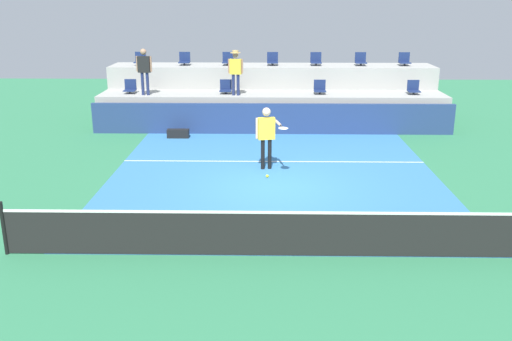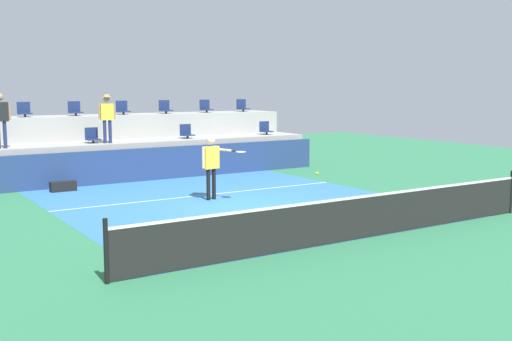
{
  "view_description": "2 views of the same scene",
  "coord_description": "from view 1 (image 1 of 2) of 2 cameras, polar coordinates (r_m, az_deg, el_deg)",
  "views": [
    {
      "loc": [
        -0.22,
        -13.7,
        4.74
      ],
      "look_at": [
        -0.45,
        -1.14,
        0.82
      ],
      "focal_mm": 39.17,
      "sensor_mm": 36.0,
      "label": 1
    },
    {
      "loc": [
        -8.37,
        -13.38,
        3.13
      ],
      "look_at": [
        -0.33,
        -0.83,
        1.12
      ],
      "focal_mm": 43.48,
      "sensor_mm": 36.0,
      "label": 2
    }
  ],
  "objects": [
    {
      "name": "ground_plane",
      "position": [
        14.5,
        1.87,
        -1.77
      ],
      "size": [
        40.0,
        40.0,
        0.0
      ],
      "primitive_type": "plane",
      "color": "#2D754C"
    },
    {
      "name": "court_inner_paint",
      "position": [
        15.45,
        1.83,
        -0.55
      ],
      "size": [
        9.0,
        10.0,
        0.01
      ],
      "primitive_type": "cube",
      "color": "teal",
      "rests_on": "ground_plane"
    },
    {
      "name": "court_service_line",
      "position": [
        16.79,
        1.77,
        0.93
      ],
      "size": [
        9.0,
        0.06,
        0.0
      ],
      "primitive_type": "cube",
      "color": "white",
      "rests_on": "ground_plane"
    },
    {
      "name": "tennis_net",
      "position": [
        10.59,
        2.17,
        -6.3
      ],
      "size": [
        10.48,
        0.08,
        1.07
      ],
      "color": "black",
      "rests_on": "ground_plane"
    },
    {
      "name": "sponsor_backboard",
      "position": [
        20.14,
        1.68,
        5.31
      ],
      "size": [
        13.0,
        0.16,
        1.1
      ],
      "primitive_type": "cube",
      "color": "navy",
      "rests_on": "ground_plane"
    },
    {
      "name": "seating_tier_lower",
      "position": [
        21.4,
        1.65,
        6.23
      ],
      "size": [
        13.0,
        1.8,
        1.25
      ],
      "primitive_type": "cube",
      "color": "#9E9E99",
      "rests_on": "ground_plane"
    },
    {
      "name": "seating_tier_upper",
      "position": [
        23.1,
        1.62,
        8.12
      ],
      "size": [
        13.0,
        1.8,
        2.1
      ],
      "primitive_type": "cube",
      "color": "#9E9E99",
      "rests_on": "ground_plane"
    },
    {
      "name": "stadium_chair_lower_far_left",
      "position": [
        21.81,
        -12.74,
        8.26
      ],
      "size": [
        0.44,
        0.4,
        0.52
      ],
      "color": "#2D2D33",
      "rests_on": "seating_tier_lower"
    },
    {
      "name": "stadium_chair_lower_left",
      "position": [
        21.25,
        -3.11,
        8.43
      ],
      "size": [
        0.44,
        0.4,
        0.52
      ],
      "color": "#2D2D33",
      "rests_on": "seating_tier_lower"
    },
    {
      "name": "stadium_chair_lower_right",
      "position": [
        21.29,
        6.53,
        8.36
      ],
      "size": [
        0.44,
        0.4,
        0.52
      ],
      "color": "#2D2D33",
      "rests_on": "seating_tier_lower"
    },
    {
      "name": "stadium_chair_lower_far_right",
      "position": [
        21.89,
        15.79,
        8.07
      ],
      "size": [
        0.44,
        0.4,
        0.52
      ],
      "color": "#2D2D33",
      "rests_on": "seating_tier_lower"
    },
    {
      "name": "stadium_chair_upper_far_left",
      "position": [
        23.43,
        -11.74,
        11.03
      ],
      "size": [
        0.44,
        0.4,
        0.52
      ],
      "color": "#2D2D33",
      "rests_on": "seating_tier_upper"
    },
    {
      "name": "stadium_chair_upper_left",
      "position": [
        23.1,
        -7.31,
        11.16
      ],
      "size": [
        0.44,
        0.4,
        0.52
      ],
      "color": "#2D2D33",
      "rests_on": "seating_tier_upper"
    },
    {
      "name": "stadium_chair_upper_mid_left",
      "position": [
        22.92,
        -2.89,
        11.22
      ],
      "size": [
        0.44,
        0.4,
        0.52
      ],
      "color": "#2D2D33",
      "rests_on": "seating_tier_upper"
    },
    {
      "name": "stadium_chair_upper_center",
      "position": [
        22.87,
        1.7,
        11.22
      ],
      "size": [
        0.44,
        0.4,
        0.52
      ],
      "color": "#2D2D33",
      "rests_on": "seating_tier_upper"
    },
    {
      "name": "stadium_chair_upper_mid_right",
      "position": [
        22.95,
        6.14,
        11.16
      ],
      "size": [
        0.44,
        0.4,
        0.52
      ],
      "color": "#2D2D33",
      "rests_on": "seating_tier_upper"
    },
    {
      "name": "stadium_chair_upper_right",
      "position": [
        23.17,
        10.64,
        11.02
      ],
      "size": [
        0.44,
        0.4,
        0.52
      ],
      "color": "#2D2D33",
      "rests_on": "seating_tier_upper"
    },
    {
      "name": "stadium_chair_upper_far_right",
      "position": [
        23.52,
        14.92,
        10.83
      ],
      "size": [
        0.44,
        0.4,
        0.52
      ],
      "color": "#2D2D33",
      "rests_on": "seating_tier_upper"
    },
    {
      "name": "tennis_player",
      "position": [
        15.77,
        1.12,
        3.98
      ],
      "size": [
        0.92,
        1.19,
        1.78
      ],
      "color": "black",
      "rests_on": "ground_plane"
    },
    {
      "name": "spectator_leaning_on_rail",
      "position": [
        21.18,
        -11.35,
        10.29
      ],
      "size": [
        0.6,
        0.25,
        1.69
      ],
      "color": "navy",
      "rests_on": "seating_tier_lower"
    },
    {
      "name": "spectator_with_hat",
      "position": [
        20.73,
        -2.1,
        10.39
      ],
      "size": [
        0.57,
        0.43,
        1.64
      ],
      "color": "navy",
      "rests_on": "seating_tier_lower"
    },
    {
      "name": "tennis_ball",
      "position": [
        11.21,
        1.16,
        -0.58
      ],
      "size": [
        0.07,
        0.07,
        0.07
      ],
      "color": "#CCE033"
    },
    {
      "name": "equipment_bag",
      "position": [
        19.82,
        -7.96,
        3.76
      ],
      "size": [
        0.76,
        0.28,
        0.3
      ],
      "primitive_type": "cube",
      "color": "black",
      "rests_on": "ground_plane"
    }
  ]
}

